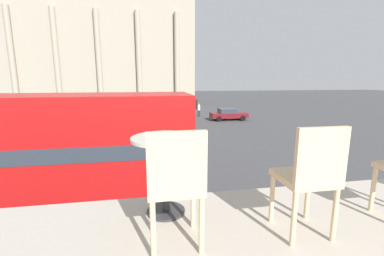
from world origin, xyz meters
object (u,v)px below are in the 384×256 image
object	(u,v)px
traffic_light_mid	(194,113)
car_white	(98,119)
plaza_building_left	(103,52)
cafe_chair_1	(310,175)
pedestrian_red	(111,110)
car_maroon	(228,114)
pedestrian_blue	(111,107)
pedestrian_white	(199,109)
cafe_chair_0	(176,182)
double_decker_bus	(29,155)
traffic_light_near	(88,127)
cafe_dining_table	(165,158)
pedestrian_yellow	(162,110)

from	to	relation	value
traffic_light_mid	car_white	bearing A→B (deg)	136.27
traffic_light_mid	plaza_building_left	bearing A→B (deg)	108.95
cafe_chair_1	pedestrian_red	size ratio (longest dim) A/B	0.53
traffic_light_mid	car_maroon	world-z (taller)	traffic_light_mid
traffic_light_mid	pedestrian_blue	size ratio (longest dim) A/B	2.03
plaza_building_left	pedestrian_white	xyz separation A→B (m)	(13.97, -19.25, -8.53)
plaza_building_left	traffic_light_mid	size ratio (longest dim) A/B	10.08
cafe_chair_0	traffic_light_mid	world-z (taller)	cafe_chair_0
double_decker_bus	traffic_light_near	bearing A→B (deg)	87.36
cafe_dining_table	pedestrian_red	world-z (taller)	cafe_dining_table
plaza_building_left	pedestrian_red	xyz separation A→B (m)	(3.18, -18.43, -8.49)
cafe_chair_1	pedestrian_blue	world-z (taller)	cafe_chair_1
cafe_dining_table	pedestrian_yellow	distance (m)	29.67
pedestrian_yellow	plaza_building_left	bearing A→B (deg)	132.48
cafe_dining_table	pedestrian_yellow	bearing A→B (deg)	86.88
traffic_light_near	pedestrian_yellow	size ratio (longest dim) A/B	2.21
car_white	pedestrian_blue	distance (m)	9.61
traffic_light_near	car_maroon	size ratio (longest dim) A/B	0.86
cafe_chair_0	traffic_light_mid	size ratio (longest dim) A/B	0.28
cafe_chair_1	car_maroon	size ratio (longest dim) A/B	0.22
plaza_building_left	car_maroon	world-z (taller)	plaza_building_left
cafe_dining_table	pedestrian_white	distance (m)	30.07
cafe_chair_1	plaza_building_left	world-z (taller)	plaza_building_left
traffic_light_mid	car_maroon	distance (m)	11.25
double_decker_bus	cafe_chair_0	bearing A→B (deg)	-52.62
car_white	pedestrian_blue	bearing A→B (deg)	15.40
traffic_light_near	pedestrian_white	world-z (taller)	traffic_light_near
cafe_chair_0	car_maroon	xyz separation A→B (m)	(9.04, 26.50, -3.23)
cafe_chair_0	pedestrian_white	distance (m)	30.57
traffic_light_near	car_maroon	bearing A→B (deg)	51.56
cafe_chair_1	traffic_light_mid	world-z (taller)	cafe_chair_1
traffic_light_near	pedestrian_red	distance (m)	19.45
cafe_chair_0	cafe_chair_1	size ratio (longest dim) A/B	1.00
cafe_dining_table	car_white	size ratio (longest dim) A/B	0.17
car_white	pedestrian_red	world-z (taller)	pedestrian_red
pedestrian_white	pedestrian_blue	xyz separation A→B (m)	(-11.20, 4.73, -0.03)
cafe_chair_1	car_white	distance (m)	25.88
car_maroon	cafe_chair_1	bearing A→B (deg)	-154.61
cafe_dining_table	car_white	bearing A→B (deg)	101.62
pedestrian_red	pedestrian_yellow	xyz separation A→B (m)	(6.12, -0.60, -0.05)
pedestrian_yellow	pedestrian_blue	xyz separation A→B (m)	(-6.54, 4.52, -0.02)
cafe_dining_table	traffic_light_mid	bearing A→B (deg)	78.55
pedestrian_white	pedestrian_red	distance (m)	10.82
cafe_chair_1	traffic_light_mid	distance (m)	17.21
cafe_chair_0	car_white	world-z (taller)	cafe_chair_0
car_white	pedestrian_yellow	world-z (taller)	pedestrian_yellow
cafe_dining_table	traffic_light_mid	xyz separation A→B (m)	(3.32, 16.41, -1.80)
pedestrian_blue	traffic_light_near	bearing A→B (deg)	113.38
car_maroon	cafe_dining_table	bearing A→B (deg)	-157.09
cafe_chair_0	plaza_building_left	distance (m)	49.95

